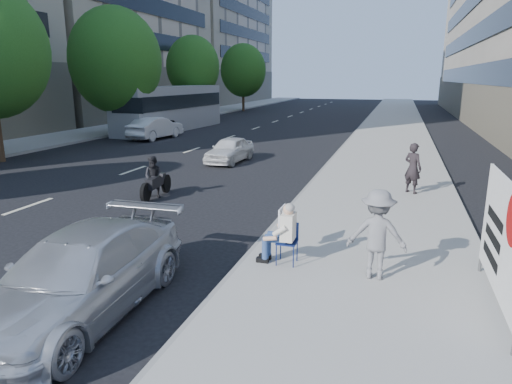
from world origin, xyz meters
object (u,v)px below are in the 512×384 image
at_px(pedestrian_woman, 413,168).
at_px(white_sedan_mid, 156,128).
at_px(parked_sedan, 80,275).
at_px(white_sedan_near, 230,150).
at_px(bus, 171,109).
at_px(protest_banner, 501,236).
at_px(seated_protester, 282,230).
at_px(motorcycle, 155,179).
at_px(jogger, 377,234).

distance_m(pedestrian_woman, white_sedan_mid, 19.30).
bearing_deg(pedestrian_woman, parked_sedan, 96.26).
bearing_deg(white_sedan_near, pedestrian_woman, -24.66).
bearing_deg(white_sedan_near, bus, 131.66).
bearing_deg(bus, protest_banner, -48.69).
distance_m(pedestrian_woman, bus, 23.59).
distance_m(white_sedan_near, white_sedan_mid, 10.12).
distance_m(seated_protester, motorcycle, 7.11).
height_order(pedestrian_woman, white_sedan_mid, pedestrian_woman).
bearing_deg(white_sedan_near, motorcycle, -86.70).
relative_size(parked_sedan, bus, 0.40).
relative_size(jogger, pedestrian_woman, 1.03).
bearing_deg(motorcycle, white_sedan_mid, 111.88).
height_order(white_sedan_mid, motorcycle, white_sedan_mid).
xyz_separation_m(parked_sedan, white_sedan_mid, (-10.37, 20.95, 0.01)).
relative_size(pedestrian_woman, white_sedan_mid, 0.39).
distance_m(seated_protester, white_sedan_near, 12.75).
height_order(white_sedan_near, bus, bus).
height_order(seated_protester, protest_banner, protest_banner).
relative_size(protest_banner, white_sedan_mid, 0.70).
relative_size(white_sedan_near, bus, 0.29).
height_order(motorcycle, bus, bus).
distance_m(seated_protester, bus, 27.37).
bearing_deg(bus, white_sedan_mid, -70.55).
distance_m(seated_protester, protest_banner, 4.00).
xyz_separation_m(white_sedan_near, motorcycle, (-0.04, -7.04, 0.04)).
bearing_deg(white_sedan_mid, bus, -67.25).
bearing_deg(protest_banner, seated_protester, 168.73).
height_order(jogger, white_sedan_mid, jogger).
bearing_deg(protest_banner, parked_sedan, -162.79).
distance_m(seated_protester, jogger, 1.92).
bearing_deg(bus, white_sedan_near, -48.32).
relative_size(protest_banner, white_sedan_near, 0.88).
bearing_deg(jogger, white_sedan_mid, -51.13).
bearing_deg(pedestrian_woman, jogger, 118.89).
xyz_separation_m(parked_sedan, motorcycle, (-2.73, 7.32, -0.07)).
bearing_deg(parked_sedan, white_sedan_near, 99.06).
distance_m(white_sedan_near, bus, 14.81).
relative_size(seated_protester, white_sedan_mid, 0.30).
height_order(protest_banner, white_sedan_near, protest_banner).
bearing_deg(pedestrian_woman, white_sedan_mid, 0.40).
bearing_deg(jogger, protest_banner, 162.54).
xyz_separation_m(white_sedan_near, white_sedan_mid, (-7.68, 6.60, 0.12)).
bearing_deg(jogger, motorcycle, -32.65).
distance_m(pedestrian_woman, parked_sedan, 11.37).
bearing_deg(seated_protester, jogger, -5.22).
bearing_deg(motorcycle, jogger, -39.43).
relative_size(parked_sedan, motorcycle, 2.37).
height_order(seated_protester, white_sedan_near, seated_protester).
bearing_deg(white_sedan_near, seated_protester, -60.94).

